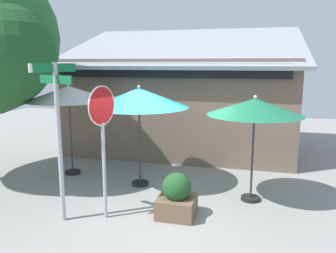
# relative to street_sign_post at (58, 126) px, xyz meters

# --- Properties ---
(ground_plane) EXTENTS (28.00, 28.00, 0.10)m
(ground_plane) POSITION_rel_street_sign_post_xyz_m (1.83, 1.12, -2.01)
(ground_plane) COLOR gray
(cafe_building) EXTENTS (8.26, 5.06, 4.57)m
(cafe_building) POSITION_rel_street_sign_post_xyz_m (1.09, 6.54, -0.22)
(cafe_building) COLOR #705B4C
(cafe_building) RESTS_ON ground
(street_sign_post) EXTENTS (0.89, 0.95, 3.17)m
(street_sign_post) POSITION_rel_street_sign_post_xyz_m (0.00, 0.00, 0.00)
(street_sign_post) COLOR #A8AAB2
(street_sign_post) RESTS_ON ground
(stop_sign) EXTENTS (0.21, 0.77, 2.73)m
(stop_sign) POSITION_rel_street_sign_post_xyz_m (0.79, 0.32, -0.04)
(stop_sign) COLOR #A8AAB2
(stop_sign) RESTS_ON ground
(patio_umbrella_ivory_left) EXTENTS (2.39, 2.39, 2.61)m
(patio_umbrella_ivory_left) POSITION_rel_street_sign_post_xyz_m (-1.35, 2.70, 0.36)
(patio_umbrella_ivory_left) COLOR black
(patio_umbrella_ivory_left) RESTS_ON ground
(patio_umbrella_teal_center) EXTENTS (2.53, 2.53, 2.62)m
(patio_umbrella_teal_center) POSITION_rel_street_sign_post_xyz_m (0.86, 2.31, 0.34)
(patio_umbrella_teal_center) COLOR black
(patio_umbrella_teal_center) RESTS_ON ground
(patio_umbrella_forest_green_right) EXTENTS (2.14, 2.14, 2.46)m
(patio_umbrella_forest_green_right) POSITION_rel_street_sign_post_xyz_m (3.69, 2.00, 0.22)
(patio_umbrella_forest_green_right) COLOR black
(patio_umbrella_forest_green_right) RESTS_ON ground
(sidewalk_planter) EXTENTS (0.78, 0.78, 0.94)m
(sidewalk_planter) POSITION_rel_street_sign_post_xyz_m (2.20, 0.77, -1.55)
(sidewalk_planter) COLOR brown
(sidewalk_planter) RESTS_ON ground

